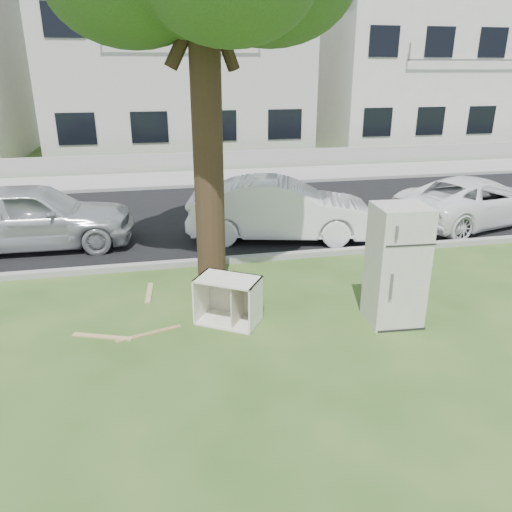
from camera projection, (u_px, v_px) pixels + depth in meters
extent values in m
plane|color=#2C4E1C|center=(250.00, 317.00, 8.08)|extent=(120.00, 120.00, 0.00)
cube|color=black|center=(208.00, 216.00, 13.57)|extent=(120.00, 7.00, 0.01)
cube|color=gray|center=(228.00, 263.00, 10.32)|extent=(120.00, 0.18, 0.12)
cube|color=gray|center=(196.00, 188.00, 16.83)|extent=(120.00, 0.18, 0.12)
cube|color=gray|center=(192.00, 179.00, 18.15)|extent=(120.00, 2.80, 0.01)
cube|color=gray|center=(188.00, 162.00, 19.50)|extent=(120.00, 0.15, 0.70)
cylinder|color=black|center=(208.00, 140.00, 8.73)|extent=(0.54, 0.54, 5.20)
cube|color=#B7B7A7|center=(176.00, 72.00, 22.84)|extent=(11.00, 8.00, 7.20)
cube|color=silver|center=(415.00, 78.00, 25.24)|extent=(10.00, 8.00, 6.60)
cube|color=#595451|center=(423.00, 3.00, 24.03)|extent=(10.20, 8.16, 0.24)
cube|color=#BAB7A8|center=(396.00, 265.00, 7.64)|extent=(0.82, 0.77, 1.89)
cube|color=beige|center=(228.00, 300.00, 7.80)|extent=(1.12, 1.01, 0.75)
cube|color=#987C49|center=(149.00, 334.00, 7.55)|extent=(0.99, 0.37, 0.02)
cube|color=tan|center=(102.00, 337.00, 7.46)|extent=(0.90, 0.42, 0.02)
cube|color=tan|center=(149.00, 293.00, 8.92)|extent=(0.16, 0.85, 0.02)
imported|color=white|center=(281.00, 209.00, 11.58)|extent=(4.49, 2.41, 1.41)
imported|color=white|center=(476.00, 201.00, 12.76)|extent=(4.68, 3.05, 1.20)
imported|color=#A8AAAF|center=(33.00, 216.00, 10.96)|extent=(4.33, 1.82, 1.46)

